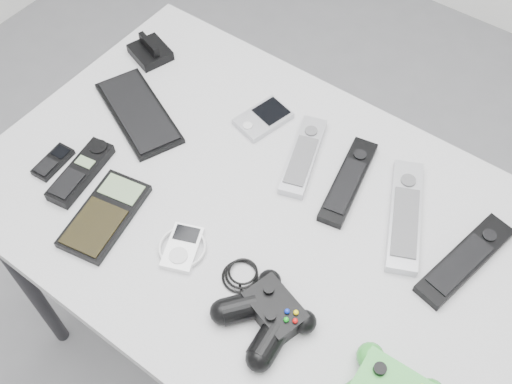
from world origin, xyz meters
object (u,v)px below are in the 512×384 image
Objects in this scene: remote_black_b at (465,259)px; controller_black at (268,314)px; mobile_phone at (53,162)px; calculator at (105,215)px; remote_silver_a at (303,155)px; pda at (263,118)px; mp3_player at (182,247)px; remote_silver_b at (405,215)px; pda_keyboard at (138,112)px; remote_black_a at (348,181)px; desk at (266,230)px; cordless_handset at (81,172)px.

controller_black is at bearing -114.73° from remote_black_b.
mobile_phone is 0.47× the size of calculator.
remote_silver_a is at bearing 45.63° from calculator.
mp3_player is at bearing -65.10° from pda.
pda is 0.56× the size of remote_silver_a.
pda is 0.46× the size of remote_silver_b.
remote_black_a reaches higher than pda_keyboard.
desk is 0.24m from controller_black.
remote_black_b is (0.35, 0.12, 0.08)m from desk.
remote_silver_b is at bearing 25.09° from calculator.
remote_black_a reaches higher than desk.
mp3_player is at bearing -129.56° from remote_black_a.
mp3_player is at bearing -119.77° from remote_silver_a.
cordless_handset reaches higher than calculator.
remote_black_b reaches higher than calculator.
desk is 0.32m from calculator.
remote_silver_b is at bearing 90.86° from controller_black.
mp3_player is (0.29, -0.20, 0.00)m from pda_keyboard.
pda is at bearing 160.32° from remote_black_a.
desk is 0.39m from cordless_handset.
remote_silver_a is 2.13× the size of mp3_player.
pda_keyboard is at bearing 71.84° from mobile_phone.
pda is 1.20× the size of mp3_player.
remote_black_a reaches higher than calculator.
calculator is at bearing -31.65° from cordless_handset.
remote_silver_a reaches higher than mobile_phone.
remote_silver_a is 0.94× the size of remote_black_a.
controller_black reaches higher than remote_black_b.
pda is 0.39m from cordless_handset.
cordless_handset is at bearing -107.79° from pda.
mobile_phone is at bearing -114.36° from pda.
desk is 4.99× the size of remote_black_b.
remote_silver_b reaches higher than pda.
remote_silver_a is 0.89× the size of remote_black_b.
pda_keyboard is at bearing 107.88° from calculator.
remote_silver_a is 0.82× the size of remote_silver_b.
remote_silver_b is 2.60× the size of mp3_player.
mobile_phone is at bearing -178.34° from cordless_handset.
desk is 4.60× the size of remote_silver_b.
pda is 0.45m from controller_black.
mp3_player is (0.07, -0.34, -0.00)m from pda.
remote_silver_a is at bearing 153.67° from remote_silver_b.
mp3_player is 0.38× the size of controller_black.
pda_keyboard is at bearing 173.55° from desk.
cordless_handset reaches higher than pda.
controller_black is (0.50, -0.22, 0.02)m from pda_keyboard.
remote_black_b is 0.75m from cordless_handset.
controller_black is (-0.09, -0.32, 0.01)m from remote_silver_b.
remote_black_a is at bearing 58.82° from desk.
cordless_handset is at bearing 155.37° from mp3_player.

